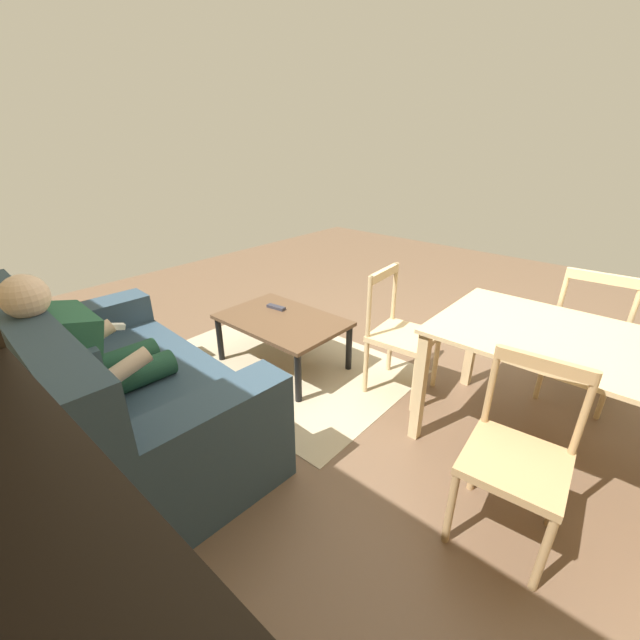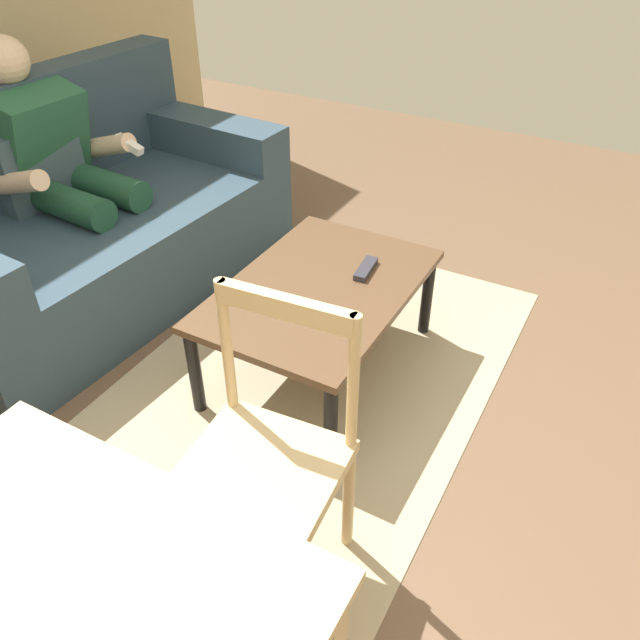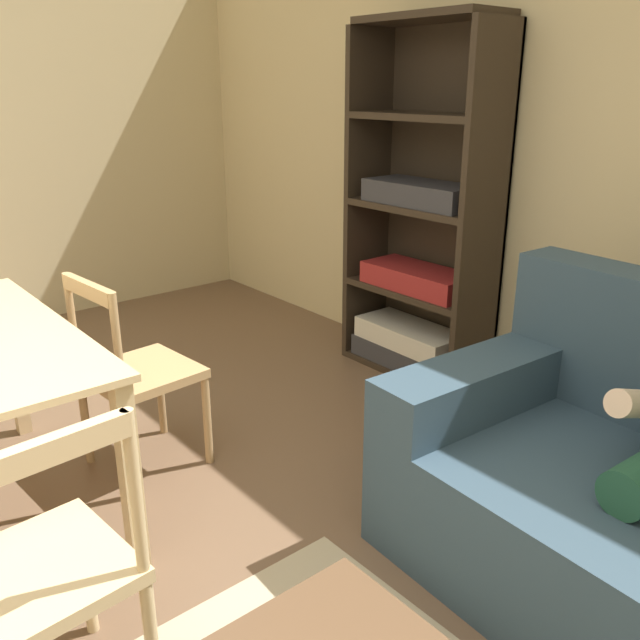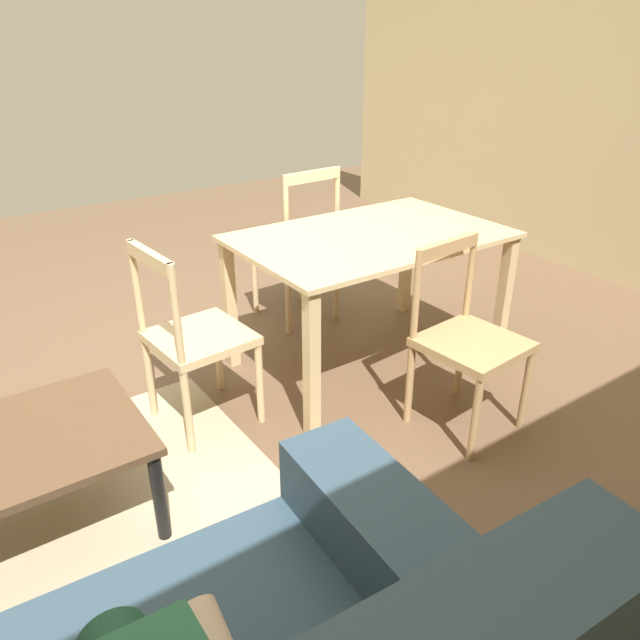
% 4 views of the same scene
% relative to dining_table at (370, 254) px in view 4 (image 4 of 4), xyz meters
% --- Properties ---
extents(ground_plane, '(8.47, 8.47, 0.00)m').
position_rel_dining_table_xyz_m(ground_plane, '(0.89, -0.14, -0.65)').
color(ground_plane, brown).
extents(wall_side, '(0.12, 5.64, 2.57)m').
position_rel_dining_table_xyz_m(wall_side, '(-2.35, -0.14, 0.63)').
color(wall_side, '#C8B586').
rests_on(wall_side, ground_plane).
extents(dining_table, '(1.39, 0.90, 0.76)m').
position_rel_dining_table_xyz_m(dining_table, '(0.00, 0.00, 0.00)').
color(dining_table, '#D1B27F').
rests_on(dining_table, ground_plane).
extents(dining_chair_near_wall, '(0.45, 0.45, 0.88)m').
position_rel_dining_table_xyz_m(dining_chair_near_wall, '(0.00, 0.72, -0.21)').
color(dining_chair_near_wall, tan).
rests_on(dining_chair_near_wall, ground_plane).
extents(dining_chair_facing_couch, '(0.45, 0.45, 0.90)m').
position_rel_dining_table_xyz_m(dining_chair_facing_couch, '(1.02, 0.00, -0.20)').
color(dining_chair_facing_couch, '#D1B27F').
rests_on(dining_chair_facing_couch, ground_plane).
extents(dining_chair_by_doorway, '(0.44, 0.44, 0.99)m').
position_rel_dining_table_xyz_m(dining_chair_by_doorway, '(-0.00, -0.72, -0.17)').
color(dining_chair_by_doorway, '#D1B27F').
rests_on(dining_chair_by_doorway, ground_plane).
extents(area_rug, '(2.01, 1.41, 0.01)m').
position_rel_dining_table_xyz_m(area_rug, '(1.91, 0.32, -0.65)').
color(area_rug, tan).
rests_on(area_rug, ground_plane).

